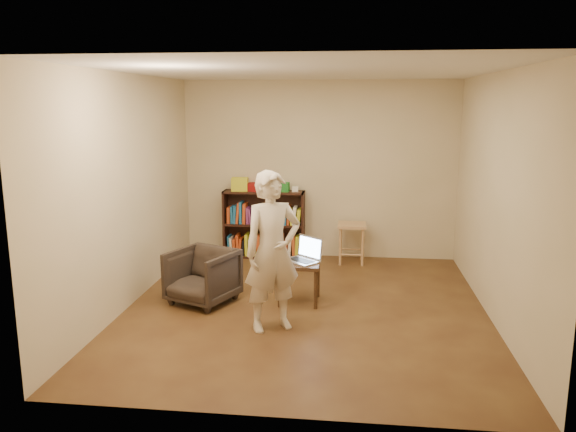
# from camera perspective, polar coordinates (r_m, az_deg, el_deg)

# --- Properties ---
(floor) EXTENTS (4.50, 4.50, 0.00)m
(floor) POSITION_cam_1_polar(r_m,az_deg,el_deg) (6.41, 1.78, -9.36)
(floor) COLOR #402414
(floor) RESTS_ON ground
(ceiling) EXTENTS (4.50, 4.50, 0.00)m
(ceiling) POSITION_cam_1_polar(r_m,az_deg,el_deg) (6.00, 1.93, 14.53)
(ceiling) COLOR silver
(ceiling) RESTS_ON wall_back
(wall_back) EXTENTS (4.00, 0.00, 4.00)m
(wall_back) POSITION_cam_1_polar(r_m,az_deg,el_deg) (8.30, 3.18, 4.67)
(wall_back) COLOR beige
(wall_back) RESTS_ON floor
(wall_left) EXTENTS (0.00, 4.50, 4.50)m
(wall_left) POSITION_cam_1_polar(r_m,az_deg,el_deg) (6.55, -15.88, 2.43)
(wall_left) COLOR beige
(wall_left) RESTS_ON floor
(wall_right) EXTENTS (0.00, 4.50, 4.50)m
(wall_right) POSITION_cam_1_polar(r_m,az_deg,el_deg) (6.23, 20.50, 1.70)
(wall_right) COLOR beige
(wall_right) RESTS_ON floor
(bookshelf) EXTENTS (1.20, 0.30, 1.00)m
(bookshelf) POSITION_cam_1_polar(r_m,az_deg,el_deg) (8.38, -2.43, -1.23)
(bookshelf) COLOR black
(bookshelf) RESTS_ON floor
(box_yellow) EXTENTS (0.25, 0.19, 0.19)m
(box_yellow) POSITION_cam_1_polar(r_m,az_deg,el_deg) (8.29, -4.92, 3.23)
(box_yellow) COLOR yellow
(box_yellow) RESTS_ON bookshelf
(red_cloth) EXTENTS (0.37, 0.30, 0.11)m
(red_cloth) POSITION_cam_1_polar(r_m,az_deg,el_deg) (8.28, -3.15, 2.94)
(red_cloth) COLOR maroon
(red_cloth) RESTS_ON bookshelf
(box_green) EXTENTS (0.14, 0.14, 0.13)m
(box_green) POSITION_cam_1_polar(r_m,az_deg,el_deg) (8.19, -0.35, 2.96)
(box_green) COLOR #1F7425
(box_green) RESTS_ON bookshelf
(box_white) EXTENTS (0.09, 0.09, 0.07)m
(box_white) POSITION_cam_1_polar(r_m,az_deg,el_deg) (8.21, 0.73, 2.76)
(box_white) COLOR white
(box_white) RESTS_ON bookshelf
(stool) EXTENTS (0.40, 0.40, 0.58)m
(stool) POSITION_cam_1_polar(r_m,az_deg,el_deg) (8.10, 6.49, -1.55)
(stool) COLOR tan
(stool) RESTS_ON floor
(armchair) EXTENTS (0.89, 0.90, 0.63)m
(armchair) POSITION_cam_1_polar(r_m,az_deg,el_deg) (6.57, -8.69, -6.07)
(armchair) COLOR #2F261F
(armchair) RESTS_ON floor
(side_table) EXTENTS (0.47, 0.47, 0.48)m
(side_table) POSITION_cam_1_polar(r_m,az_deg,el_deg) (6.49, 1.16, -5.37)
(side_table) COLOR #331911
(side_table) RESTS_ON floor
(laptop) EXTENTS (0.47, 0.46, 0.28)m
(laptop) POSITION_cam_1_polar(r_m,az_deg,el_deg) (6.48, 1.69, -4.07)
(laptop) COLOR silver
(laptop) RESTS_ON side_table
(person) EXTENTS (0.71, 0.63, 1.63)m
(person) POSITION_cam_1_polar(r_m,az_deg,el_deg) (5.62, -1.58, -3.64)
(person) COLOR beige
(person) RESTS_ON floor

